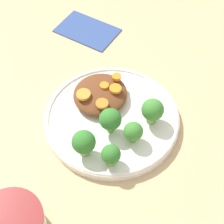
# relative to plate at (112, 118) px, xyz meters

# --- Properties ---
(ground_plane) EXTENTS (4.00, 4.00, 0.00)m
(ground_plane) POSITION_rel_plate_xyz_m (0.00, 0.00, -0.01)
(ground_plane) COLOR tan
(plate) EXTENTS (0.26, 0.26, 0.02)m
(plate) POSITION_rel_plate_xyz_m (0.00, 0.00, 0.00)
(plate) COLOR white
(plate) RESTS_ON ground_plane
(stew_mound) EXTENTS (0.11, 0.11, 0.03)m
(stew_mound) POSITION_rel_plate_xyz_m (0.04, -0.03, 0.02)
(stew_mound) COLOR brown
(stew_mound) RESTS_ON plate
(broccoli_floret_0) EXTENTS (0.04, 0.04, 0.06)m
(broccoli_floret_0) POSITION_rel_plate_xyz_m (-0.01, 0.03, 0.04)
(broccoli_floret_0) COLOR #759E51
(broccoli_floret_0) RESTS_ON plate
(broccoli_floret_1) EXTENTS (0.04, 0.04, 0.05)m
(broccoli_floret_1) POSITION_rel_plate_xyz_m (-0.06, 0.03, 0.03)
(broccoli_floret_1) COLOR #759E51
(broccoli_floret_1) RESTS_ON plate
(broccoli_floret_2) EXTENTS (0.04, 0.04, 0.06)m
(broccoli_floret_2) POSITION_rel_plate_xyz_m (-0.07, -0.02, 0.04)
(broccoli_floret_2) COLOR #759E51
(broccoli_floret_2) RESTS_ON plate
(broccoli_floret_3) EXTENTS (0.04, 0.04, 0.06)m
(broccoli_floret_3) POSITION_rel_plate_xyz_m (0.01, 0.09, 0.04)
(broccoli_floret_3) COLOR #7FA85B
(broccoli_floret_3) RESTS_ON plate
(broccoli_floret_4) EXTENTS (0.03, 0.03, 0.05)m
(broccoli_floret_4) POSITION_rel_plate_xyz_m (-0.04, 0.09, 0.03)
(broccoli_floret_4) COLOR #7FA85B
(broccoli_floret_4) RESTS_ON plate
(carrot_slice_0) EXTENTS (0.03, 0.03, 0.01)m
(carrot_slice_0) POSITION_rel_plate_xyz_m (0.06, -0.01, 0.04)
(carrot_slice_0) COLOR orange
(carrot_slice_0) RESTS_ON stew_mound
(carrot_slice_1) EXTENTS (0.02, 0.02, 0.01)m
(carrot_slice_1) POSITION_rel_plate_xyz_m (0.01, -0.04, 0.04)
(carrot_slice_1) COLOR orange
(carrot_slice_1) RESTS_ON stew_mound
(carrot_slice_2) EXTENTS (0.02, 0.02, 0.01)m
(carrot_slice_2) POSITION_rel_plate_xyz_m (0.02, -0.07, 0.04)
(carrot_slice_2) COLOR orange
(carrot_slice_2) RESTS_ON stew_mound
(carrot_slice_3) EXTENTS (0.02, 0.02, 0.01)m
(carrot_slice_3) POSITION_rel_plate_xyz_m (0.02, 0.00, 0.04)
(carrot_slice_3) COLOR orange
(carrot_slice_3) RESTS_ON stew_mound
(carrot_slice_4) EXTENTS (0.02, 0.02, 0.00)m
(carrot_slice_4) POSITION_rel_plate_xyz_m (0.04, -0.04, 0.04)
(carrot_slice_4) COLOR orange
(carrot_slice_4) RESTS_ON stew_mound
(napkin) EXTENTS (0.15, 0.11, 0.01)m
(napkin) POSITION_rel_plate_xyz_m (0.17, -0.23, -0.01)
(napkin) COLOR #334C8C
(napkin) RESTS_ON ground_plane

